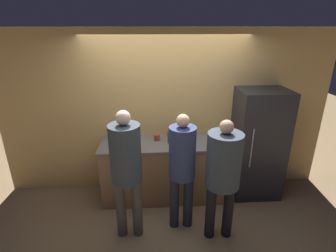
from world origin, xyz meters
name	(u,v)px	position (x,y,z in m)	size (l,w,h in m)	color
ground_plane	(169,209)	(0.00, 0.00, 0.00)	(14.00, 14.00, 0.00)	#8C704C
wall_back	(166,114)	(0.00, 0.71, 1.30)	(5.20, 0.06, 2.60)	#E0B266
counter	(167,169)	(0.00, 0.38, 0.48)	(2.03, 0.69, 0.95)	#9E754C
refrigerator	(258,144)	(1.43, 0.39, 0.87)	(0.75, 0.63, 1.74)	#232328
person_left	(126,164)	(-0.54, -0.46, 1.06)	(0.38, 0.38, 1.74)	#4C4742
person_center	(182,164)	(0.15, -0.33, 0.97)	(0.34, 0.34, 1.64)	#232838
person_right	(223,169)	(0.62, -0.55, 1.01)	(0.42, 0.42, 1.63)	black
fruit_bowl	(176,134)	(0.16, 0.56, 1.00)	(0.27, 0.27, 0.12)	brown
utensil_crock	(112,135)	(-0.84, 0.51, 1.03)	(0.11, 0.11, 0.26)	silver
bottle_green	(169,137)	(0.03, 0.35, 1.05)	(0.06, 0.06, 0.24)	#236033
cup_white	(189,140)	(0.33, 0.33, 1.00)	(0.09, 0.09, 0.09)	white
cup_red	(157,137)	(-0.15, 0.46, 1.00)	(0.09, 0.09, 0.09)	#A33D33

